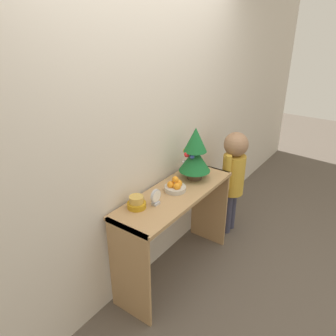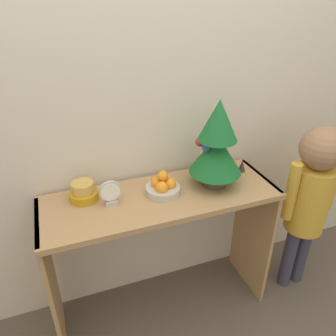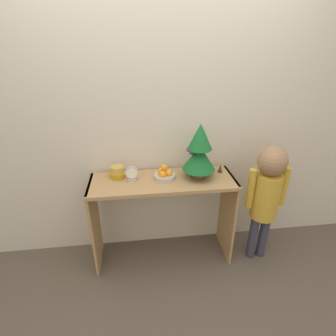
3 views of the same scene
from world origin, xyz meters
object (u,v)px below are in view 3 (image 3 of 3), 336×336
(singing_bowl, at_px, (118,172))
(child_figure, at_px, (267,191))
(mini_tree, at_px, (199,151))
(figurine, at_px, (220,168))
(desk_clock, at_px, (132,174))
(fruit_bowl, at_px, (164,175))

(singing_bowl, height_order, child_figure, child_figure)
(mini_tree, height_order, figurine, mini_tree)
(mini_tree, xyz_separation_m, desk_clock, (-0.55, 0.00, -0.17))
(singing_bowl, height_order, desk_clock, desk_clock)
(singing_bowl, xyz_separation_m, child_figure, (1.23, -0.21, -0.14))
(fruit_bowl, xyz_separation_m, desk_clock, (-0.26, -0.00, 0.02))
(fruit_bowl, height_order, desk_clock, fruit_bowl)
(desk_clock, bearing_deg, fruit_bowl, 0.77)
(child_figure, bearing_deg, figurine, 152.09)
(mini_tree, xyz_separation_m, singing_bowl, (-0.67, 0.09, -0.19))
(singing_bowl, relative_size, figurine, 2.05)
(fruit_bowl, relative_size, figurine, 2.53)
(singing_bowl, distance_m, child_figure, 1.26)
(fruit_bowl, xyz_separation_m, singing_bowl, (-0.38, 0.09, 0.00))
(figurine, bearing_deg, singing_bowl, 178.49)
(figurine, bearing_deg, mini_tree, -162.19)
(singing_bowl, distance_m, desk_clock, 0.15)
(singing_bowl, relative_size, child_figure, 0.13)
(singing_bowl, bearing_deg, child_figure, -9.76)
(desk_clock, bearing_deg, mini_tree, -0.25)
(mini_tree, height_order, desk_clock, mini_tree)
(fruit_bowl, distance_m, desk_clock, 0.27)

